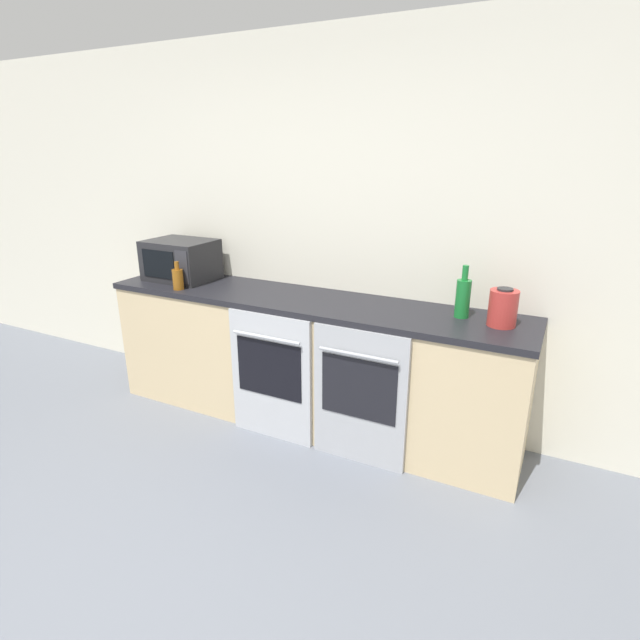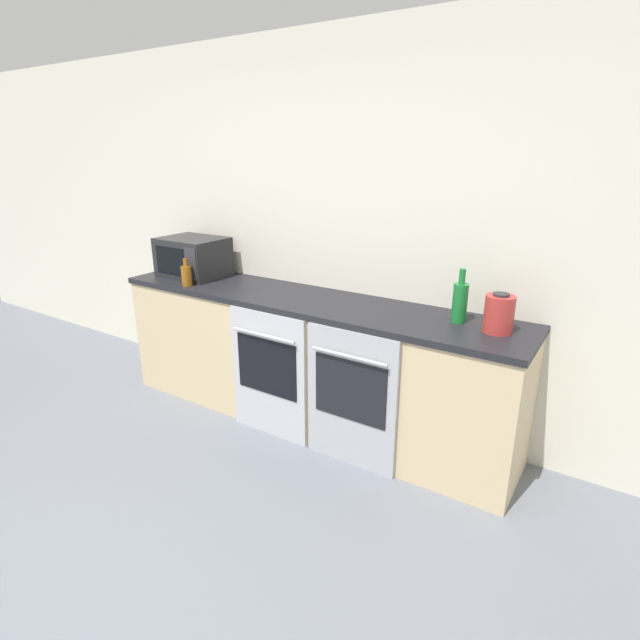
{
  "view_description": "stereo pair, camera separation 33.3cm",
  "coord_description": "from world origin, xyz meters",
  "px_view_note": "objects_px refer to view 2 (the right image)",
  "views": [
    {
      "loc": [
        1.53,
        -0.84,
        1.86
      ],
      "look_at": [
        0.11,
        1.97,
        0.78
      ],
      "focal_mm": 28.0,
      "sensor_mm": 36.0,
      "label": 1
    },
    {
      "loc": [
        1.82,
        -0.67,
        1.86
      ],
      "look_at": [
        0.11,
        1.97,
        0.78
      ],
      "focal_mm": 28.0,
      "sensor_mm": 36.0,
      "label": 2
    }
  ],
  "objects_px": {
    "oven_right": "(351,399)",
    "bottle_amber": "(187,275)",
    "microwave": "(193,257)",
    "kettle": "(499,314)",
    "oven_left": "(268,374)",
    "bottle_green": "(460,301)"
  },
  "relations": [
    {
      "from": "oven_right",
      "to": "microwave",
      "type": "bearing_deg",
      "value": 168.16
    },
    {
      "from": "oven_left",
      "to": "kettle",
      "type": "bearing_deg",
      "value": 13.8
    },
    {
      "from": "bottle_green",
      "to": "kettle",
      "type": "relative_size",
      "value": 1.44
    },
    {
      "from": "microwave",
      "to": "oven_right",
      "type": "bearing_deg",
      "value": -11.84
    },
    {
      "from": "microwave",
      "to": "bottle_amber",
      "type": "height_order",
      "value": "microwave"
    },
    {
      "from": "microwave",
      "to": "bottle_amber",
      "type": "xyz_separation_m",
      "value": [
        0.18,
        -0.24,
        -0.07
      ]
    },
    {
      "from": "bottle_green",
      "to": "bottle_amber",
      "type": "distance_m",
      "value": 1.95
    },
    {
      "from": "oven_left",
      "to": "microwave",
      "type": "distance_m",
      "value": 1.22
    },
    {
      "from": "microwave",
      "to": "bottle_amber",
      "type": "distance_m",
      "value": 0.31
    },
    {
      "from": "oven_right",
      "to": "bottle_amber",
      "type": "relative_size",
      "value": 4.35
    },
    {
      "from": "oven_left",
      "to": "kettle",
      "type": "distance_m",
      "value": 1.5
    },
    {
      "from": "microwave",
      "to": "kettle",
      "type": "height_order",
      "value": "microwave"
    },
    {
      "from": "oven_left",
      "to": "kettle",
      "type": "height_order",
      "value": "kettle"
    },
    {
      "from": "oven_right",
      "to": "bottle_green",
      "type": "bearing_deg",
      "value": 38.23
    },
    {
      "from": "oven_left",
      "to": "oven_right",
      "type": "height_order",
      "value": "same"
    },
    {
      "from": "oven_left",
      "to": "bottle_green",
      "type": "height_order",
      "value": "bottle_green"
    },
    {
      "from": "oven_right",
      "to": "kettle",
      "type": "relative_size",
      "value": 4.01
    },
    {
      "from": "bottle_green",
      "to": "bottle_amber",
      "type": "xyz_separation_m",
      "value": [
        -1.92,
        -0.28,
        -0.04
      ]
    },
    {
      "from": "oven_left",
      "to": "bottle_green",
      "type": "distance_m",
      "value": 1.32
    },
    {
      "from": "oven_left",
      "to": "oven_right",
      "type": "distance_m",
      "value": 0.63
    },
    {
      "from": "oven_right",
      "to": "microwave",
      "type": "xyz_separation_m",
      "value": [
        -1.62,
        0.34,
        0.62
      ]
    },
    {
      "from": "bottle_green",
      "to": "bottle_amber",
      "type": "relative_size",
      "value": 1.56
    }
  ]
}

